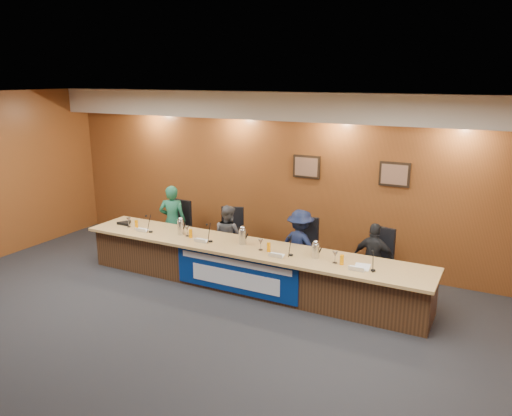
# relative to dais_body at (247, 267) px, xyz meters

# --- Properties ---
(floor) EXTENTS (10.00, 10.00, 0.00)m
(floor) POSITION_rel_dais_body_xyz_m (0.00, -2.40, -0.35)
(floor) COLOR black
(floor) RESTS_ON ground
(ceiling) EXTENTS (10.00, 8.00, 0.04)m
(ceiling) POSITION_rel_dais_body_xyz_m (0.00, -2.40, 2.85)
(ceiling) COLOR silver
(ceiling) RESTS_ON wall_back
(wall_back) EXTENTS (10.00, 0.04, 3.20)m
(wall_back) POSITION_rel_dais_body_xyz_m (0.00, 1.60, 1.25)
(wall_back) COLOR brown
(wall_back) RESTS_ON floor
(soffit) EXTENTS (10.00, 0.50, 0.50)m
(soffit) POSITION_rel_dais_body_xyz_m (0.00, 1.35, 2.60)
(soffit) COLOR beige
(soffit) RESTS_ON wall_back
(dais_body) EXTENTS (6.00, 0.80, 0.70)m
(dais_body) POSITION_rel_dais_body_xyz_m (0.00, 0.00, 0.00)
(dais_body) COLOR #432816
(dais_body) RESTS_ON floor
(dais_top) EXTENTS (6.10, 0.95, 0.05)m
(dais_top) POSITION_rel_dais_body_xyz_m (0.00, -0.05, 0.38)
(dais_top) COLOR tan
(dais_top) RESTS_ON dais_body
(banner) EXTENTS (2.20, 0.02, 0.65)m
(banner) POSITION_rel_dais_body_xyz_m (0.00, -0.41, 0.03)
(banner) COLOR navy
(banner) RESTS_ON dais_body
(banner_text_upper) EXTENTS (2.00, 0.01, 0.10)m
(banner_text_upper) POSITION_rel_dais_body_xyz_m (0.00, -0.43, 0.23)
(banner_text_upper) COLOR silver
(banner_text_upper) RESTS_ON banner
(banner_text_lower) EXTENTS (1.60, 0.01, 0.28)m
(banner_text_lower) POSITION_rel_dais_body_xyz_m (0.00, -0.43, -0.05)
(banner_text_lower) COLOR silver
(banner_text_lower) RESTS_ON banner
(wall_photo_left) EXTENTS (0.52, 0.04, 0.42)m
(wall_photo_left) POSITION_rel_dais_body_xyz_m (0.40, 1.57, 1.50)
(wall_photo_left) COLOR black
(wall_photo_left) RESTS_ON wall_back
(wall_photo_right) EXTENTS (0.52, 0.04, 0.42)m
(wall_photo_right) POSITION_rel_dais_body_xyz_m (2.00, 1.57, 1.50)
(wall_photo_right) COLOR black
(wall_photo_right) RESTS_ON wall_back
(panelist_a) EXTENTS (0.61, 0.52, 1.43)m
(panelist_a) POSITION_rel_dais_body_xyz_m (-2.02, 0.67, 0.36)
(panelist_a) COLOR #1A563C
(panelist_a) RESTS_ON floor
(panelist_b) EXTENTS (0.67, 0.58, 1.18)m
(panelist_b) POSITION_rel_dais_body_xyz_m (-0.77, 0.67, 0.24)
(panelist_b) COLOR #4B4B4F
(panelist_b) RESTS_ON floor
(panelist_c) EXTENTS (0.90, 0.64, 1.27)m
(panelist_c) POSITION_rel_dais_body_xyz_m (0.68, 0.67, 0.29)
(panelist_c) COLOR #111937
(panelist_c) RESTS_ON floor
(panelist_d) EXTENTS (0.73, 0.34, 1.21)m
(panelist_d) POSITION_rel_dais_body_xyz_m (1.96, 0.67, 0.26)
(panelist_d) COLOR black
(panelist_d) RESTS_ON floor
(office_chair_a) EXTENTS (0.52, 0.52, 0.08)m
(office_chair_a) POSITION_rel_dais_body_xyz_m (-2.02, 0.77, 0.13)
(office_chair_a) COLOR black
(office_chair_a) RESTS_ON floor
(office_chair_b) EXTENTS (0.62, 0.62, 0.08)m
(office_chair_b) POSITION_rel_dais_body_xyz_m (-0.77, 0.77, 0.13)
(office_chair_b) COLOR black
(office_chair_b) RESTS_ON floor
(office_chair_c) EXTENTS (0.50, 0.50, 0.08)m
(office_chair_c) POSITION_rel_dais_body_xyz_m (0.68, 0.77, 0.13)
(office_chair_c) COLOR black
(office_chair_c) RESTS_ON floor
(office_chair_d) EXTENTS (0.58, 0.58, 0.08)m
(office_chair_d) POSITION_rel_dais_body_xyz_m (1.96, 0.77, 0.13)
(office_chair_d) COLOR black
(office_chair_d) RESTS_ON floor
(nameplate_a) EXTENTS (0.24, 0.08, 0.10)m
(nameplate_a) POSITION_rel_dais_body_xyz_m (-2.03, -0.26, 0.45)
(nameplate_a) COLOR white
(nameplate_a) RESTS_ON dais_top
(microphone_a) EXTENTS (0.07, 0.07, 0.02)m
(microphone_a) POSITION_rel_dais_body_xyz_m (-1.87, -0.19, 0.41)
(microphone_a) COLOR black
(microphone_a) RESTS_ON dais_top
(juice_glass_a) EXTENTS (0.06, 0.06, 0.15)m
(juice_glass_a) POSITION_rel_dais_body_xyz_m (-2.25, -0.11, 0.47)
(juice_glass_a) COLOR orange
(juice_glass_a) RESTS_ON dais_top
(water_glass_a) EXTENTS (0.08, 0.08, 0.18)m
(water_glass_a) POSITION_rel_dais_body_xyz_m (-2.43, -0.12, 0.49)
(water_glass_a) COLOR silver
(water_glass_a) RESTS_ON dais_top
(nameplate_b) EXTENTS (0.24, 0.08, 0.10)m
(nameplate_b) POSITION_rel_dais_body_xyz_m (-0.76, -0.27, 0.45)
(nameplate_b) COLOR white
(nameplate_b) RESTS_ON dais_top
(microphone_b) EXTENTS (0.07, 0.07, 0.02)m
(microphone_b) POSITION_rel_dais_body_xyz_m (-0.63, -0.15, 0.41)
(microphone_b) COLOR black
(microphone_b) RESTS_ON dais_top
(juice_glass_b) EXTENTS (0.06, 0.06, 0.15)m
(juice_glass_b) POSITION_rel_dais_body_xyz_m (-1.05, -0.11, 0.47)
(juice_glass_b) COLOR orange
(juice_glass_b) RESTS_ON dais_top
(water_glass_b) EXTENTS (0.08, 0.08, 0.18)m
(water_glass_b) POSITION_rel_dais_body_xyz_m (-1.15, -0.07, 0.49)
(water_glass_b) COLOR silver
(water_glass_b) RESTS_ON dais_top
(nameplate_c) EXTENTS (0.24, 0.08, 0.10)m
(nameplate_c) POSITION_rel_dais_body_xyz_m (0.67, -0.33, 0.45)
(nameplate_c) COLOR white
(nameplate_c) RESTS_ON dais_top
(microphone_c) EXTENTS (0.07, 0.07, 0.02)m
(microphone_c) POSITION_rel_dais_body_xyz_m (0.85, -0.14, 0.41)
(microphone_c) COLOR black
(microphone_c) RESTS_ON dais_top
(juice_glass_c) EXTENTS (0.06, 0.06, 0.15)m
(juice_glass_c) POSITION_rel_dais_body_xyz_m (0.46, -0.14, 0.47)
(juice_glass_c) COLOR orange
(juice_glass_c) RESTS_ON dais_top
(water_glass_c) EXTENTS (0.08, 0.08, 0.18)m
(water_glass_c) POSITION_rel_dais_body_xyz_m (0.31, -0.12, 0.49)
(water_glass_c) COLOR silver
(water_glass_c) RESTS_ON dais_top
(nameplate_d) EXTENTS (0.24, 0.08, 0.10)m
(nameplate_d) POSITION_rel_dais_body_xyz_m (1.94, -0.30, 0.45)
(nameplate_d) COLOR white
(nameplate_d) RESTS_ON dais_top
(microphone_d) EXTENTS (0.07, 0.07, 0.02)m
(microphone_d) POSITION_rel_dais_body_xyz_m (2.15, -0.17, 0.41)
(microphone_d) COLOR black
(microphone_d) RESTS_ON dais_top
(juice_glass_d) EXTENTS (0.06, 0.06, 0.15)m
(juice_glass_d) POSITION_rel_dais_body_xyz_m (1.67, -0.14, 0.47)
(juice_glass_d) COLOR orange
(juice_glass_d) RESTS_ON dais_top
(water_glass_d) EXTENTS (0.08, 0.08, 0.18)m
(water_glass_d) POSITION_rel_dais_body_xyz_m (1.56, -0.13, 0.49)
(water_glass_d) COLOR silver
(water_glass_d) RESTS_ON dais_top
(carafe_left) EXTENTS (0.12, 0.12, 0.25)m
(carafe_left) POSITION_rel_dais_body_xyz_m (-1.31, -0.04, 0.53)
(carafe_left) COLOR silver
(carafe_left) RESTS_ON dais_top
(carafe_mid) EXTENTS (0.13, 0.13, 0.25)m
(carafe_mid) POSITION_rel_dais_body_xyz_m (-0.09, 0.01, 0.53)
(carafe_mid) COLOR silver
(carafe_mid) RESTS_ON dais_top
(carafe_right) EXTENTS (0.12, 0.12, 0.23)m
(carafe_right) POSITION_rel_dais_body_xyz_m (1.22, -0.05, 0.51)
(carafe_right) COLOR silver
(carafe_right) RESTS_ON dais_top
(speakerphone) EXTENTS (0.32, 0.32, 0.05)m
(speakerphone) POSITION_rel_dais_body_xyz_m (-2.61, -0.02, 0.43)
(speakerphone) COLOR black
(speakerphone) RESTS_ON dais_top
(paper_stack) EXTENTS (0.26, 0.33, 0.01)m
(paper_stack) POSITION_rel_dais_body_xyz_m (1.97, -0.10, 0.40)
(paper_stack) COLOR white
(paper_stack) RESTS_ON dais_top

